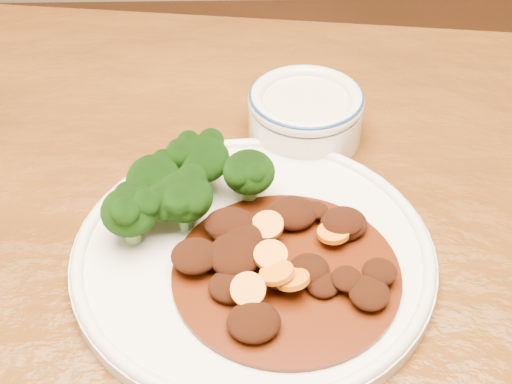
{
  "coord_description": "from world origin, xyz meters",
  "views": [
    {
      "loc": [
        -0.0,
        -0.39,
        1.2
      ],
      "look_at": [
        0.01,
        0.09,
        0.77
      ],
      "focal_mm": 50.0,
      "sensor_mm": 36.0,
      "label": 1
    }
  ],
  "objects": [
    {
      "name": "dining_table",
      "position": [
        0.0,
        0.0,
        0.67
      ],
      "size": [
        1.61,
        1.1,
        0.75
      ],
      "rotation": [
        0.0,
        0.0,
        -0.14
      ],
      "color": "#5E3510",
      "rests_on": "ground"
    },
    {
      "name": "dinner_plate",
      "position": [
        0.0,
        0.02,
        0.76
      ],
      "size": [
        0.31,
        0.31,
        0.02
      ],
      "rotation": [
        0.0,
        0.0,
        -0.25
      ],
      "color": "silver",
      "rests_on": "dining_table"
    },
    {
      "name": "broccoli_florets",
      "position": [
        -0.06,
        0.07,
        0.8
      ],
      "size": [
        0.15,
        0.12,
        0.05
      ],
      "color": "#65994F",
      "rests_on": "dinner_plate"
    },
    {
      "name": "mince_stew",
      "position": [
        0.02,
        0.0,
        0.78
      ],
      "size": [
        0.19,
        0.19,
        0.03
      ],
      "color": "#3F1506",
      "rests_on": "dinner_plate"
    },
    {
      "name": "dip_bowl",
      "position": [
        0.06,
        0.2,
        0.78
      ],
      "size": [
        0.12,
        0.12,
        0.05
      ],
      "rotation": [
        0.0,
        0.0,
        0.23
      ],
      "color": "beige",
      "rests_on": "dining_table"
    }
  ]
}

